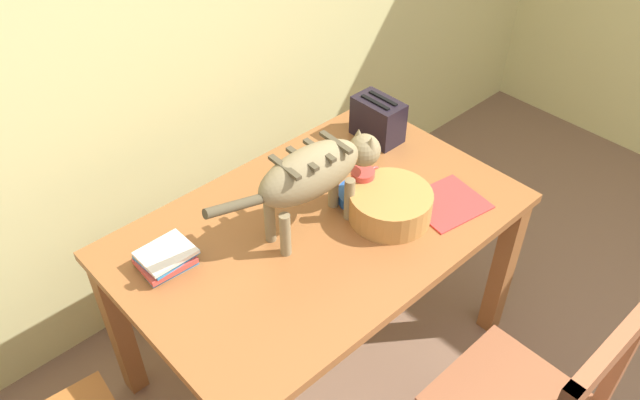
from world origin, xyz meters
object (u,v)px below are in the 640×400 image
(cat, at_px, (316,172))
(magazine, at_px, (447,203))
(book_stack, at_px, (166,258))
(toaster, at_px, (378,119))
(dining_table, at_px, (320,240))
(wicker_basket, at_px, (390,204))
(coffee_mug, at_px, (363,181))
(saucer_bowl, at_px, (362,195))

(cat, xyz_separation_m, magazine, (0.42, -0.23, -0.22))
(book_stack, height_order, toaster, toaster)
(cat, bearing_deg, dining_table, 95.54)
(wicker_basket, relative_size, toaster, 1.42)
(dining_table, distance_m, magazine, 0.47)
(coffee_mug, height_order, magazine, coffee_mug)
(book_stack, bearing_deg, cat, -21.42)
(coffee_mug, relative_size, magazine, 0.50)
(dining_table, xyz_separation_m, saucer_bowl, (0.19, -0.01, 0.11))
(dining_table, relative_size, coffee_mug, 10.87)
(dining_table, distance_m, wicker_basket, 0.28)
(book_stack, bearing_deg, saucer_bowl, -16.13)
(coffee_mug, distance_m, book_stack, 0.72)
(toaster, bearing_deg, wicker_basket, -131.55)
(dining_table, relative_size, wicker_basket, 4.84)
(saucer_bowl, xyz_separation_m, toaster, (0.32, 0.23, 0.07))
(saucer_bowl, xyz_separation_m, wicker_basket, (0.01, -0.13, 0.04))
(magazine, bearing_deg, book_stack, 164.11)
(cat, relative_size, coffee_mug, 5.31)
(dining_table, xyz_separation_m, wicker_basket, (0.20, -0.14, 0.14))
(dining_table, relative_size, book_stack, 7.67)
(dining_table, bearing_deg, wicker_basket, -35.82)
(cat, xyz_separation_m, wicker_basket, (0.22, -0.14, -0.17))
(magazine, bearing_deg, wicker_basket, 164.29)
(dining_table, bearing_deg, book_stack, 159.42)
(dining_table, bearing_deg, magazine, -30.70)
(dining_table, height_order, wicker_basket, wicker_basket)
(saucer_bowl, relative_size, toaster, 0.87)
(wicker_basket, distance_m, toaster, 0.48)
(magazine, distance_m, wicker_basket, 0.23)
(saucer_bowl, xyz_separation_m, book_stack, (-0.68, 0.20, 0.01))
(saucer_bowl, relative_size, wicker_basket, 0.61)
(coffee_mug, relative_size, book_stack, 0.71)
(cat, bearing_deg, saucer_bowl, 90.00)
(cat, relative_size, book_stack, 3.75)
(cat, relative_size, magazine, 2.67)
(cat, xyz_separation_m, coffee_mug, (0.21, -0.01, -0.14))
(magazine, bearing_deg, coffee_mug, 141.69)
(coffee_mug, distance_m, toaster, 0.39)
(dining_table, relative_size, cat, 2.05)
(saucer_bowl, distance_m, coffee_mug, 0.06)
(coffee_mug, xyz_separation_m, toaster, (0.32, 0.23, 0.00))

